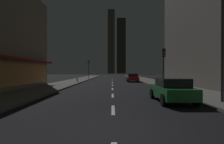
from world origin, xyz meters
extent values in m
cube|color=black|center=(0.00, 32.00, -0.05)|extent=(78.00, 136.00, 0.10)
cube|color=#605E59|center=(7.00, 32.00, 0.07)|extent=(4.00, 76.00, 0.15)
cube|color=#605E59|center=(-7.00, 32.00, 0.07)|extent=(4.00, 76.00, 0.15)
cube|color=silver|center=(0.00, 3.20, 0.01)|extent=(0.16, 2.20, 0.01)
cube|color=silver|center=(0.00, 8.40, 0.01)|extent=(0.16, 2.20, 0.01)
cube|color=silver|center=(0.00, 13.60, 0.01)|extent=(0.16, 2.20, 0.01)
cube|color=silver|center=(0.00, 18.80, 0.01)|extent=(0.16, 2.20, 0.01)
cube|color=silver|center=(0.00, 24.00, 0.01)|extent=(0.16, 2.20, 0.01)
cube|color=silver|center=(0.00, 29.20, 0.01)|extent=(0.16, 2.20, 0.01)
cube|color=silver|center=(0.00, 34.40, 0.01)|extent=(0.16, 2.20, 0.01)
cube|color=silver|center=(0.00, 39.60, 0.01)|extent=(0.16, 2.20, 0.01)
cube|color=#D88C3F|center=(-9.00, 9.46, 1.60)|extent=(0.10, 19.26, 2.20)
cube|color=maroon|center=(-8.60, 9.46, 3.00)|extent=(0.90, 19.86, 0.20)
cube|color=#494637|center=(-0.68, 146.50, 25.91)|extent=(5.61, 7.59, 51.81)
cube|color=#312F25|center=(7.57, 148.63, 22.65)|extent=(7.26, 8.63, 45.31)
cube|color=#1E722D|center=(3.60, 5.60, 0.61)|extent=(1.80, 4.20, 0.65)
cube|color=black|center=(3.60, 5.40, 1.17)|extent=(1.64, 2.00, 0.55)
cylinder|color=black|center=(2.72, 7.00, 0.34)|extent=(0.22, 0.68, 0.68)
cylinder|color=black|center=(4.48, 7.00, 0.34)|extent=(0.22, 0.68, 0.68)
cylinder|color=black|center=(2.72, 4.20, 0.34)|extent=(0.22, 0.68, 0.68)
cylinder|color=black|center=(4.48, 4.20, 0.34)|extent=(0.22, 0.68, 0.68)
sphere|color=white|center=(3.05, 7.65, 0.67)|extent=(0.18, 0.18, 0.18)
sphere|color=white|center=(4.15, 7.65, 0.67)|extent=(0.18, 0.18, 0.18)
cube|color=#B21919|center=(3.60, 27.09, 0.61)|extent=(1.80, 4.20, 0.65)
cube|color=black|center=(3.60, 26.89, 1.17)|extent=(1.64, 2.00, 0.55)
cylinder|color=black|center=(2.72, 28.49, 0.34)|extent=(0.22, 0.68, 0.68)
cylinder|color=black|center=(4.48, 28.49, 0.34)|extent=(0.22, 0.68, 0.68)
cylinder|color=black|center=(2.72, 25.69, 0.34)|extent=(0.22, 0.68, 0.68)
cylinder|color=black|center=(4.48, 25.69, 0.34)|extent=(0.22, 0.68, 0.68)
sphere|color=white|center=(3.05, 29.14, 0.67)|extent=(0.18, 0.18, 0.18)
sphere|color=white|center=(4.15, 29.14, 0.67)|extent=(0.18, 0.18, 0.18)
cylinder|color=gold|center=(-5.90, 25.23, 0.43)|extent=(0.22, 0.22, 0.55)
sphere|color=gold|center=(-5.90, 25.23, 0.70)|extent=(0.21, 0.21, 0.21)
cylinder|color=gold|center=(-5.90, 25.23, 0.18)|extent=(0.30, 0.30, 0.06)
cylinder|color=gold|center=(-6.06, 25.23, 0.45)|extent=(0.10, 0.10, 0.10)
cylinder|color=gold|center=(-5.74, 25.23, 0.45)|extent=(0.10, 0.10, 0.10)
cylinder|color=#2D2D2D|center=(5.50, 14.25, 2.25)|extent=(0.12, 0.12, 4.20)
cube|color=black|center=(5.50, 14.05, 3.85)|extent=(0.32, 0.24, 0.90)
sphere|color=red|center=(5.50, 13.92, 4.13)|extent=(0.18, 0.18, 0.18)
sphere|color=#F2B20C|center=(5.50, 13.92, 3.85)|extent=(0.18, 0.18, 0.18)
sphere|color=#19D833|center=(5.50, 13.92, 3.57)|extent=(0.18, 0.18, 0.18)
cylinder|color=#2D2D2D|center=(-5.50, 37.41, 2.25)|extent=(0.12, 0.12, 4.20)
cube|color=black|center=(-5.50, 37.21, 3.85)|extent=(0.32, 0.24, 0.90)
sphere|color=red|center=(-5.50, 37.08, 4.13)|extent=(0.18, 0.18, 0.18)
sphere|color=#F2B20C|center=(-5.50, 37.08, 3.85)|extent=(0.18, 0.18, 0.18)
sphere|color=#19D833|center=(-5.50, 37.08, 3.57)|extent=(0.18, 0.18, 0.18)
cylinder|color=#38383D|center=(6.20, 4.71, 3.40)|extent=(0.16, 0.16, 6.50)
camera|label=1|loc=(-0.05, -5.74, 1.88)|focal=29.64mm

